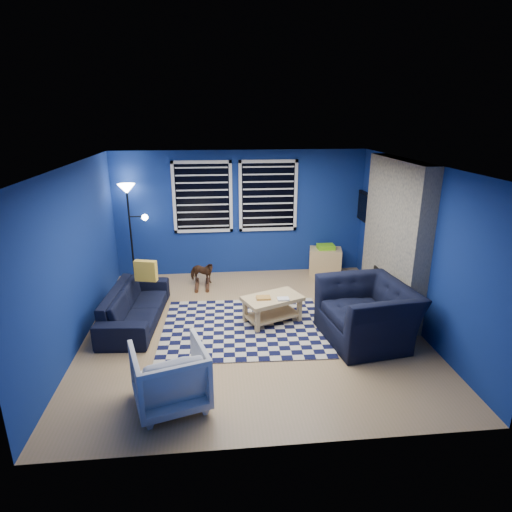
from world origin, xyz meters
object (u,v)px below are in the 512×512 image
Objects in this scene: armchair_bent at (170,376)px; cabinet at (325,261)px; rocking_horse at (202,273)px; floor_lamp at (129,202)px; armchair_big at (367,313)px; coffee_table at (272,304)px; tv at (368,209)px; sofa at (135,306)px.

armchair_bent is 1.12× the size of cabinet.
rocking_horse is 1.91m from floor_lamp.
armchair_big is 2.97m from armchair_bent.
armchair_big is at bearing -27.79° from coffee_table.
tv is at bearing -4.46° from cabinet.
tv reaches higher than coffee_table.
coffee_table is 2.47m from cabinet.
rocking_horse is 2.56m from cabinet.
sofa is at bearing -112.92° from armchair_big.
tv is 5.24m from armchair_bent.
tv is 4.70m from sofa.
cabinet is (2.52, 0.47, -0.01)m from rocking_horse.
tv is 0.52× the size of floor_lamp.
sofa is at bearing 166.02° from rocking_horse.
tv reaches higher than rocking_horse.
rocking_horse is at bearing -20.34° from floor_lamp.
armchair_big reaches higher than cabinet.
rocking_horse is 0.27× the size of floor_lamp.
sofa is 2.24m from armchair_bent.
tv is 1.36m from cabinet.
tv is at bearing -63.01° from rocking_horse.
tv is at bearing -150.19° from armchair_bent.
rocking_horse is at bearing -111.34° from armchair_bent.
armchair_big is 1.26× the size of coffee_table.
coffee_table is (1.14, -1.59, 0.03)m from rocking_horse.
armchair_big reaches higher than armchair_bent.
armchair_bent reaches higher than coffee_table.
tv is 3.45m from rocking_horse.
floor_lamp is (-1.32, 0.49, 1.28)m from rocking_horse.
coffee_table is (-1.29, 0.68, -0.11)m from armchair_big.
tv is 0.77× the size of armchair_big.
armchair_big is at bearing -36.31° from floor_lamp.
tv reaches higher than sofa.
cabinet is at bearing 169.73° from armchair_big.
coffee_table is (-2.11, -1.83, -1.09)m from tv.
tv reaches higher than cabinet.
cabinet is (1.38, 2.05, -0.04)m from coffee_table.
sofa is 3.98m from cabinet.
cabinet is 0.37× the size of floor_lamp.
tv reaches higher than armchair_bent.
coffee_table is 3.46m from floor_lamp.
coffee_table is at bearing -121.62° from rocking_horse.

